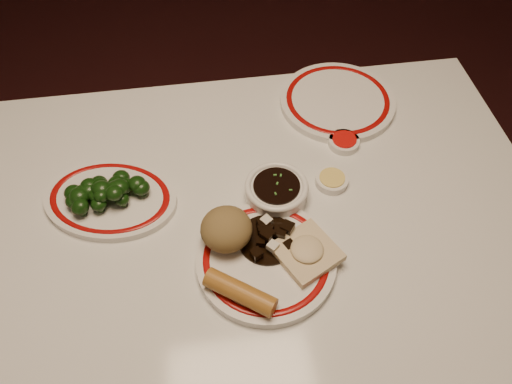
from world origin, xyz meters
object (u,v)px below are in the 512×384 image
(stirfry_heap, at_px, (270,236))
(broccoli_pile, at_px, (103,191))
(rice_mound, at_px, (226,229))
(main_plate, at_px, (266,260))
(soy_bowl, at_px, (276,192))
(fried_wonton, at_px, (307,252))
(spring_roll, at_px, (240,292))
(broccoli_plate, at_px, (110,199))
(dining_table, at_px, (239,267))

(stirfry_heap, xyz_separation_m, broccoli_pile, (-0.29, 0.13, 0.01))
(rice_mound, distance_m, broccoli_pile, 0.25)
(main_plate, xyz_separation_m, soy_bowl, (0.04, 0.14, 0.01))
(fried_wonton, xyz_separation_m, stirfry_heap, (-0.06, 0.04, -0.00))
(spring_roll, bearing_deg, main_plate, -2.64)
(main_plate, relative_size, stirfry_heap, 2.49)
(spring_roll, bearing_deg, rice_mound, 40.71)
(stirfry_heap, xyz_separation_m, broccoli_plate, (-0.28, 0.14, -0.02))
(spring_roll, xyz_separation_m, fried_wonton, (0.12, 0.06, -0.01))
(dining_table, bearing_deg, main_plate, -49.86)
(dining_table, distance_m, stirfry_heap, 0.13)
(soy_bowl, bearing_deg, stirfry_heap, -106.31)
(broccoli_plate, bearing_deg, fried_wonton, -27.82)
(fried_wonton, bearing_deg, spring_roll, -153.17)
(soy_bowl, bearing_deg, dining_table, -134.95)
(dining_table, xyz_separation_m, broccoli_plate, (-0.23, 0.12, 0.10))
(stirfry_heap, relative_size, soy_bowl, 0.90)
(spring_roll, height_order, fried_wonton, spring_roll)
(broccoli_plate, bearing_deg, rice_mound, -31.55)
(stirfry_heap, bearing_deg, soy_bowl, 73.69)
(rice_mound, distance_m, soy_bowl, 0.14)
(rice_mound, height_order, broccoli_pile, rice_mound)
(dining_table, bearing_deg, fried_wonton, -26.23)
(rice_mound, xyz_separation_m, fried_wonton, (0.13, -0.05, -0.02))
(rice_mound, bearing_deg, broccoli_pile, 150.09)
(rice_mound, relative_size, spring_roll, 0.74)
(broccoli_plate, relative_size, soy_bowl, 2.55)
(broccoli_pile, xyz_separation_m, soy_bowl, (0.32, -0.04, -0.02))
(rice_mound, xyz_separation_m, soy_bowl, (0.10, 0.09, -0.03))
(stirfry_heap, height_order, soy_bowl, stirfry_heap)
(dining_table, relative_size, rice_mound, 13.31)
(main_plate, xyz_separation_m, fried_wonton, (0.07, -0.00, 0.02))
(main_plate, relative_size, broccoli_pile, 1.66)
(fried_wonton, bearing_deg, broccoli_plate, 152.18)
(stirfry_heap, distance_m, broccoli_pile, 0.32)
(main_plate, xyz_separation_m, broccoli_plate, (-0.27, 0.18, -0.00))
(main_plate, bearing_deg, dining_table, 130.14)
(main_plate, xyz_separation_m, rice_mound, (-0.06, 0.05, 0.04))
(dining_table, distance_m, broccoli_plate, 0.28)
(rice_mound, bearing_deg, main_plate, -37.33)
(stirfry_heap, bearing_deg, spring_roll, -122.39)
(dining_table, height_order, fried_wonton, fried_wonton)
(main_plate, distance_m, stirfry_heap, 0.04)
(rice_mound, xyz_separation_m, broccoli_pile, (-0.22, 0.12, -0.01))
(dining_table, relative_size, broccoli_pile, 7.59)
(broccoli_plate, bearing_deg, main_plate, -32.95)
(dining_table, distance_m, fried_wonton, 0.17)
(main_plate, distance_m, broccoli_plate, 0.32)
(spring_roll, relative_size, stirfry_heap, 1.16)
(main_plate, height_order, broccoli_pile, broccoli_pile)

